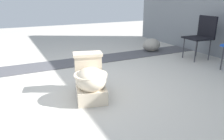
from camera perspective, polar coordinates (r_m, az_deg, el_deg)
The scene contains 5 objects.
ground_plane at distance 3.03m, azimuth -6.70°, elevation -4.45°, with size 14.00×14.00×0.00m, color #B7B2A8.
gravel_strip at distance 4.27m, azimuth -5.98°, elevation 2.53°, with size 0.56×8.00×0.01m, color #4C4C51.
toilet at distance 2.67m, azimuth -5.76°, elevation -2.55°, with size 0.70×0.52×0.52m.
folding_chair_left at distance 4.63m, azimuth 22.50°, elevation 8.91°, with size 0.47×0.47×0.83m.
boulder_near at distance 5.05m, azimuth 10.25°, elevation 6.47°, with size 0.42×0.36×0.29m, color gray.
Camera 1 is at (2.64, -0.91, 1.18)m, focal length 35.00 mm.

